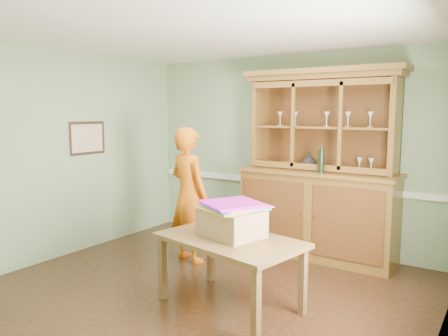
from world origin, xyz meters
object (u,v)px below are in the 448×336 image
Objects in this scene: dining_table at (230,246)px; cardboard_box at (231,223)px; person at (189,195)px; china_hutch at (318,193)px.

cardboard_box is (-0.03, 0.07, 0.22)m from dining_table.
cardboard_box is at bearing 159.55° from person.
china_hutch is 4.28× the size of cardboard_box.
china_hutch is at bearing 84.88° from cardboard_box.
china_hutch is 1.87m from cardboard_box.
cardboard_box reaches higher than dining_table.
person reaches higher than dining_table.
person is at bearing -140.43° from china_hutch.
dining_table is (-0.14, -1.93, -0.24)m from china_hutch.
china_hutch reaches higher than cardboard_box.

